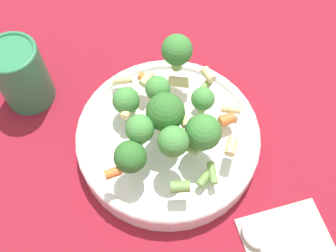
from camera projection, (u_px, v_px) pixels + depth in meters
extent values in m
plane|color=maroon|center=(168.00, 144.00, 0.55)|extent=(3.00, 3.00, 0.00)
cylinder|color=white|center=(168.00, 139.00, 0.53)|extent=(0.24, 0.24, 0.03)
torus|color=white|center=(168.00, 133.00, 0.52)|extent=(0.24, 0.24, 0.01)
cylinder|color=#8CB766|center=(128.00, 110.00, 0.52)|extent=(0.01, 0.01, 0.01)
sphere|color=#479342|center=(126.00, 101.00, 0.50)|extent=(0.04, 0.04, 0.04)
cylinder|color=#8CB766|center=(202.00, 108.00, 0.51)|extent=(0.01, 0.01, 0.02)
sphere|color=#479342|center=(203.00, 99.00, 0.50)|extent=(0.03, 0.03, 0.03)
cylinder|color=#8CB766|center=(166.00, 124.00, 0.48)|extent=(0.02, 0.02, 0.02)
sphere|color=#33722D|center=(165.00, 112.00, 0.46)|extent=(0.05, 0.05, 0.05)
cylinder|color=#8CB766|center=(157.00, 98.00, 0.49)|extent=(0.01, 0.01, 0.01)
sphere|color=#479342|center=(157.00, 89.00, 0.48)|extent=(0.03, 0.03, 0.03)
cylinder|color=#8CB766|center=(132.00, 165.00, 0.46)|extent=(0.01, 0.01, 0.01)
sphere|color=#33722D|center=(130.00, 157.00, 0.44)|extent=(0.04, 0.04, 0.04)
cylinder|color=#8CB766|center=(173.00, 151.00, 0.46)|extent=(0.01, 0.01, 0.02)
sphere|color=#479342|center=(173.00, 142.00, 0.44)|extent=(0.04, 0.04, 0.04)
cylinder|color=#8CB766|center=(201.00, 143.00, 0.48)|extent=(0.02, 0.02, 0.02)
sphere|color=#3D8438|center=(203.00, 132.00, 0.46)|extent=(0.04, 0.04, 0.04)
cylinder|color=#8CB766|center=(165.00, 124.00, 0.50)|extent=(0.01, 0.01, 0.01)
sphere|color=#3D8438|center=(165.00, 115.00, 0.48)|extent=(0.03, 0.03, 0.03)
cylinder|color=#8CB766|center=(177.00, 63.00, 0.52)|extent=(0.01, 0.01, 0.02)
sphere|color=#3D8438|center=(177.00, 50.00, 0.49)|extent=(0.04, 0.04, 0.04)
cylinder|color=#8CB766|center=(141.00, 138.00, 0.47)|extent=(0.01, 0.01, 0.01)
sphere|color=#479342|center=(140.00, 129.00, 0.45)|extent=(0.03, 0.03, 0.03)
cylinder|color=#729E4C|center=(204.00, 179.00, 0.47)|extent=(0.02, 0.02, 0.01)
cylinder|color=beige|center=(130.00, 166.00, 0.46)|extent=(0.03, 0.01, 0.01)
cylinder|color=#729E4C|center=(203.00, 89.00, 0.52)|extent=(0.03, 0.02, 0.01)
cylinder|color=orange|center=(156.00, 98.00, 0.49)|extent=(0.02, 0.03, 0.01)
cylinder|color=beige|center=(208.00, 75.00, 0.52)|extent=(0.01, 0.02, 0.01)
cylinder|color=beige|center=(231.00, 146.00, 0.47)|extent=(0.03, 0.03, 0.01)
cylinder|color=#729E4C|center=(159.00, 108.00, 0.50)|extent=(0.03, 0.01, 0.01)
cylinder|color=beige|center=(231.00, 109.00, 0.52)|extent=(0.03, 0.02, 0.01)
cylinder|color=#729E4C|center=(170.00, 104.00, 0.51)|extent=(0.03, 0.02, 0.01)
cylinder|color=beige|center=(122.00, 80.00, 0.54)|extent=(0.03, 0.02, 0.01)
cylinder|color=beige|center=(131.00, 101.00, 0.51)|extent=(0.02, 0.02, 0.01)
cylinder|color=beige|center=(182.00, 116.00, 0.48)|extent=(0.01, 0.03, 0.01)
cylinder|color=beige|center=(179.00, 82.00, 0.53)|extent=(0.03, 0.03, 0.01)
cylinder|color=#729E4C|center=(190.00, 148.00, 0.47)|extent=(0.02, 0.02, 0.01)
cylinder|color=beige|center=(149.00, 78.00, 0.52)|extent=(0.02, 0.02, 0.01)
cylinder|color=beige|center=(127.00, 111.00, 0.50)|extent=(0.02, 0.02, 0.01)
cylinder|color=#729E4C|center=(212.00, 173.00, 0.47)|extent=(0.02, 0.03, 0.01)
cylinder|color=orange|center=(148.00, 77.00, 0.52)|extent=(0.02, 0.02, 0.01)
cylinder|color=#729E4C|center=(180.00, 187.00, 0.45)|extent=(0.03, 0.02, 0.01)
cylinder|color=orange|center=(113.00, 173.00, 0.44)|extent=(0.02, 0.01, 0.01)
cylinder|color=orange|center=(227.00, 120.00, 0.50)|extent=(0.02, 0.02, 0.01)
cylinder|color=#2D7F51|center=(21.00, 76.00, 0.54)|extent=(0.07, 0.07, 0.10)
torus|color=#2D7F51|center=(9.00, 52.00, 0.50)|extent=(0.07, 0.07, 0.01)
ellipsoid|color=silver|center=(254.00, 234.00, 0.47)|extent=(0.03, 0.04, 0.01)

